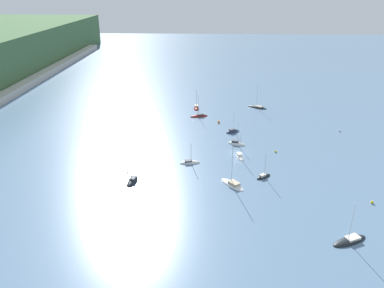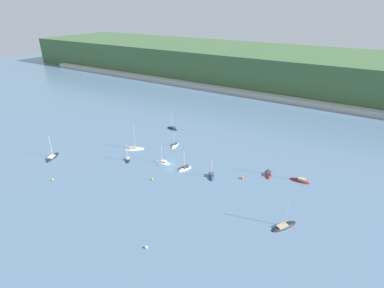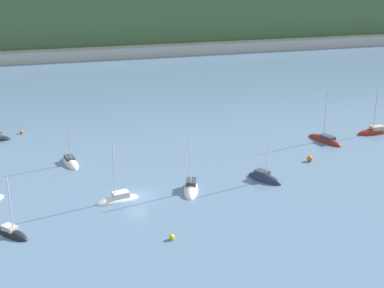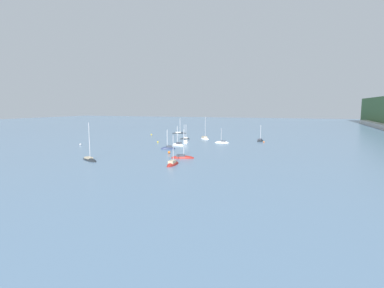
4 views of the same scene
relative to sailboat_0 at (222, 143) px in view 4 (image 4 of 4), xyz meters
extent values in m
plane|color=slate|center=(7.34, -14.39, -0.08)|extent=(600.00, 600.00, 0.00)
ellipsoid|color=white|center=(0.01, -0.04, -0.08)|extent=(2.84, 6.34, 1.59)
cube|color=#333842|center=(-0.08, 0.45, 0.63)|extent=(1.63, 2.39, 0.55)
cylinder|color=#B2B2B7|center=(0.06, -0.34, 3.35)|extent=(0.14, 0.14, 5.97)
ellipsoid|color=black|center=(-7.97, -20.56, -0.08)|extent=(4.29, 4.86, 1.54)
cube|color=beige|center=(-8.22, -20.25, 0.66)|extent=(1.96, 2.07, 0.63)
cylinder|color=silver|center=(-7.82, -20.75, 3.67)|extent=(0.14, 0.14, 6.65)
ellipsoid|color=black|center=(54.58, -26.36, -0.08)|extent=(6.27, 8.60, 1.47)
cube|color=tan|center=(54.24, -26.95, 0.56)|extent=(2.92, 3.48, 0.47)
cylinder|color=silver|center=(54.80, -25.98, 5.71)|extent=(0.14, 0.14, 10.77)
ellipsoid|color=maroon|center=(41.95, -1.79, -0.08)|extent=(3.85, 7.40, 1.78)
cube|color=#333842|center=(42.11, -2.34, 0.75)|extent=(2.01, 2.85, 0.67)
cylinder|color=#B2B2B7|center=(41.85, -1.45, 4.61)|extent=(0.14, 0.14, 8.38)
ellipsoid|color=white|center=(4.73, -15.02, -0.08)|extent=(5.99, 3.08, 1.25)
cube|color=silver|center=(5.17, -14.93, 0.66)|extent=(2.29, 1.76, 0.78)
cylinder|color=silver|center=(4.45, -15.08, 4.07)|extent=(0.14, 0.14, 7.61)
ellipsoid|color=black|center=(-35.14, -34.47, -0.08)|extent=(6.03, 8.74, 1.57)
cube|color=silver|center=(-34.84, -35.08, 0.62)|extent=(2.95, 3.53, 0.53)
cylinder|color=silver|center=(-35.33, -34.09, 4.75)|extent=(0.14, 0.14, 8.79)
ellipsoid|color=#232D4C|center=(25.42, -14.22, -0.08)|extent=(4.37, 5.64, 1.98)
cube|color=#333842|center=(25.20, -13.85, 0.85)|extent=(2.11, 2.35, 0.77)
cylinder|color=silver|center=(25.56, -14.46, 3.80)|extent=(0.14, 0.14, 6.66)
ellipsoid|color=black|center=(-11.96, 14.91, -0.08)|extent=(6.55, 3.24, 1.71)
cube|color=#333842|center=(-11.46, 14.82, 0.76)|extent=(2.49, 1.88, 0.74)
cylinder|color=silver|center=(-12.27, 14.96, 3.84)|extent=(0.14, 0.14, 6.90)
ellipsoid|color=white|center=(-12.57, -11.74, -0.08)|extent=(8.11, 7.22, 1.38)
cube|color=tan|center=(-13.08, -12.15, 0.72)|extent=(3.49, 3.31, 0.83)
cylinder|color=#B2B2B7|center=(-12.24, -11.49, 5.57)|extent=(0.14, 0.14, 10.54)
ellipsoid|color=white|center=(14.59, -14.74, -0.08)|extent=(3.73, 6.13, 1.89)
cube|color=#333842|center=(14.74, -14.30, 0.86)|extent=(1.94, 2.42, 0.82)
cylinder|color=silver|center=(14.49, -15.01, 4.13)|extent=(0.14, 0.14, 7.38)
ellipsoid|color=maroon|center=(52.54, -0.47, -0.08)|extent=(6.80, 2.17, 1.84)
cube|color=tan|center=(53.08, -0.46, 0.84)|extent=(2.46, 1.49, 0.81)
cylinder|color=#B2B2B7|center=(52.20, -0.47, 4.24)|extent=(0.14, 0.14, 7.61)
sphere|color=orange|center=(35.01, -9.45, 0.36)|extent=(0.87, 0.87, 0.87)
sphere|color=orange|center=(-7.12, 17.10, 0.23)|extent=(0.62, 0.62, 0.62)
sphere|color=yellow|center=(8.87, -26.62, 0.24)|extent=(0.63, 0.63, 0.63)
sphere|color=white|center=(27.68, -52.43, 0.28)|extent=(0.71, 0.71, 0.71)
sphere|color=yellow|center=(-20.24, -44.96, 0.27)|extent=(0.70, 0.70, 0.70)
camera|label=1|loc=(-99.09, -4.47, 48.86)|focal=35.00mm
camera|label=2|loc=(67.15, -94.27, 55.49)|focal=28.00mm
camera|label=3|loc=(-3.81, -77.09, 29.31)|focal=50.00mm
camera|label=4|loc=(126.13, 31.70, 15.81)|focal=28.00mm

